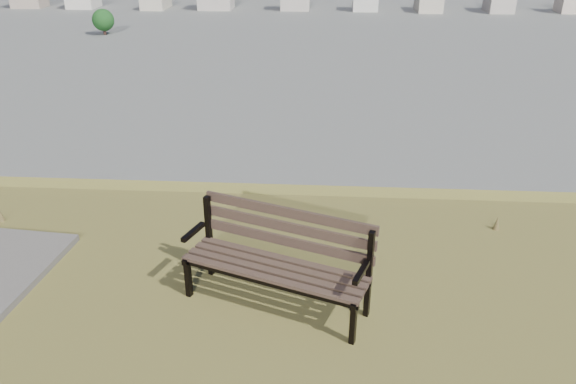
{
  "coord_description": "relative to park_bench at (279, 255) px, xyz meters",
  "views": [
    {
      "loc": [
        0.2,
        -3.07,
        28.5
      ],
      "look_at": [
        -0.23,
        3.48,
        25.3
      ],
      "focal_mm": 35.0,
      "sensor_mm": 36.0,
      "label": 1
    }
  ],
  "objects": [
    {
      "name": "park_bench",
      "position": [
        0.0,
        0.0,
        0.0
      ],
      "size": [
        1.92,
        1.19,
        0.96
      ],
      "rotation": [
        0.0,
        0.0,
        -0.35
      ],
      "color": "#423426",
      "rests_on": "hilltop_mesa"
    }
  ]
}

